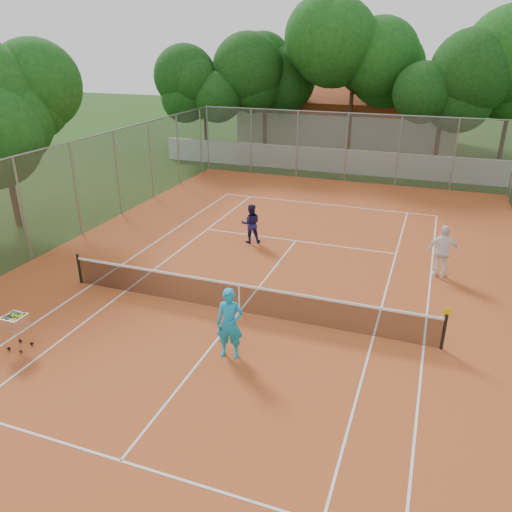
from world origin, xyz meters
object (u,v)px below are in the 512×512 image
(player_near, at_px, (230,324))
(player_far_left, at_px, (251,224))
(player_far_right, at_px, (443,251))
(clubhouse, at_px, (349,117))
(ball_hopper, at_px, (17,331))
(tennis_net, at_px, (239,298))

(player_near, relative_size, player_far_left, 1.19)
(player_near, distance_m, player_far_right, 8.77)
(player_near, bearing_deg, clubhouse, 83.65)
(clubhouse, relative_size, ball_hopper, 14.98)
(player_far_right, bearing_deg, player_near, 46.91)
(player_near, xyz_separation_m, ball_hopper, (-5.54, -1.65, -0.43))
(clubhouse, xyz_separation_m, player_far_right, (7.76, -24.14, -1.23))
(tennis_net, distance_m, player_near, 2.40)
(tennis_net, distance_m, ball_hopper, 6.26)
(player_far_left, relative_size, ball_hopper, 1.50)
(tennis_net, relative_size, player_near, 6.06)
(tennis_net, bearing_deg, ball_hopper, -141.32)
(tennis_net, xyz_separation_m, player_far_left, (-1.74, 5.63, 0.33))
(player_far_left, bearing_deg, player_far_right, 149.72)
(tennis_net, distance_m, player_far_left, 5.90)
(clubhouse, relative_size, player_far_right, 8.61)
(clubhouse, bearing_deg, tennis_net, -86.05)
(tennis_net, xyz_separation_m, clubhouse, (-2.00, 29.00, 1.69))
(tennis_net, xyz_separation_m, player_near, (0.65, -2.26, 0.49))
(player_near, relative_size, player_far_right, 1.03)
(tennis_net, relative_size, clubhouse, 0.72)
(tennis_net, height_order, ball_hopper, ball_hopper)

